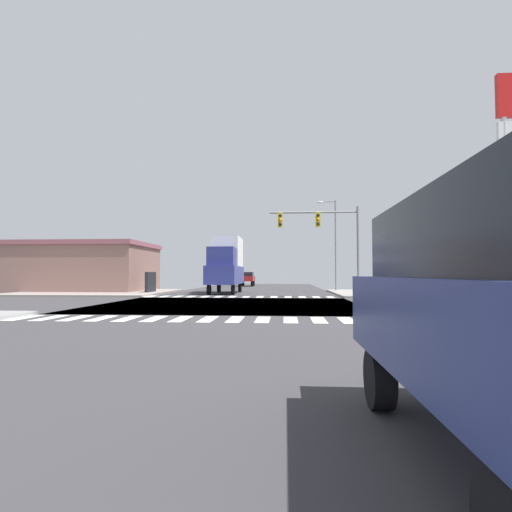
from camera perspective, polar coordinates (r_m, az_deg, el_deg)
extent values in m
cube|color=#363538|center=(22.39, -3.81, -6.78)|extent=(14.00, 90.00, 0.05)
cube|color=#363538|center=(22.39, -3.81, -6.78)|extent=(90.00, 12.00, 0.05)
cube|color=gray|center=(35.57, 20.39, -4.89)|extent=(12.00, 12.00, 0.14)
cube|color=gray|center=(37.74, -21.17, -4.73)|extent=(12.00, 12.00, 0.14)
cube|color=white|center=(17.85, -29.57, -7.47)|extent=(0.50, 2.00, 0.01)
cube|color=white|center=(17.32, -26.79, -7.69)|extent=(0.50, 2.00, 0.01)
cube|color=white|center=(16.83, -23.84, -7.90)|extent=(0.50, 2.00, 0.01)
cube|color=white|center=(16.39, -20.72, -8.11)|extent=(0.50, 2.00, 0.01)
cube|color=white|center=(16.00, -17.43, -8.29)|extent=(0.50, 2.00, 0.01)
cube|color=white|center=(15.66, -13.99, -8.46)|extent=(0.50, 2.00, 0.01)
cube|color=white|center=(15.39, -10.40, -8.60)|extent=(0.50, 2.00, 0.01)
cube|color=white|center=(15.17, -6.70, -8.72)|extent=(0.50, 2.00, 0.01)
cube|color=white|center=(15.02, -2.91, -8.79)|extent=(0.50, 2.00, 0.01)
cube|color=white|center=(14.93, 0.95, -8.84)|extent=(0.50, 2.00, 0.01)
cube|color=white|center=(14.91, 4.84, -8.84)|extent=(0.50, 2.00, 0.01)
cube|color=white|center=(14.95, 8.72, -8.80)|extent=(0.50, 2.00, 0.01)
cube|color=white|center=(15.06, 12.56, -8.72)|extent=(0.50, 2.00, 0.01)
cube|color=white|center=(15.24, 16.32, -8.60)|extent=(0.50, 2.00, 0.01)
cube|color=white|center=(31.05, -14.40, -5.46)|extent=(0.50, 2.00, 0.01)
cube|color=white|center=(30.75, -12.62, -5.51)|extent=(0.50, 2.00, 0.01)
cube|color=white|center=(30.48, -10.82, -5.55)|extent=(0.50, 2.00, 0.01)
cube|color=white|center=(30.24, -8.98, -5.59)|extent=(0.50, 2.00, 0.01)
cube|color=white|center=(30.03, -7.11, -5.62)|extent=(0.50, 2.00, 0.01)
cube|color=white|center=(29.85, -5.22, -5.65)|extent=(0.50, 2.00, 0.01)
cube|color=white|center=(29.71, -3.30, -5.67)|extent=(0.50, 2.00, 0.01)
cube|color=white|center=(29.59, -1.37, -5.68)|extent=(0.50, 2.00, 0.01)
cube|color=white|center=(29.52, 0.57, -5.69)|extent=(0.50, 2.00, 0.01)
cube|color=white|center=(29.47, 2.52, -5.70)|extent=(0.50, 2.00, 0.01)
cube|color=white|center=(29.46, 4.47, -5.69)|extent=(0.50, 2.00, 0.01)
cube|color=white|center=(29.48, 6.43, -5.68)|extent=(0.50, 2.00, 0.01)
cube|color=white|center=(29.54, 8.38, -5.66)|extent=(0.50, 2.00, 0.01)
cube|color=white|center=(29.63, 10.31, -5.64)|extent=(0.50, 2.00, 0.01)
cylinder|color=gray|center=(30.04, 14.04, 0.61)|extent=(0.20, 0.20, 6.48)
cylinder|color=gray|center=(29.95, 8.00, 6.04)|extent=(6.30, 0.14, 0.14)
cube|color=yellow|center=(29.89, 8.61, 4.99)|extent=(0.32, 0.40, 1.00)
sphere|color=black|center=(29.70, 8.64, 5.65)|extent=(0.22, 0.22, 0.22)
sphere|color=orange|center=(29.65, 8.65, 5.06)|extent=(0.22, 0.22, 0.22)
sphere|color=black|center=(29.61, 8.65, 4.46)|extent=(0.22, 0.22, 0.22)
cube|color=yellow|center=(29.80, 3.39, 4.99)|extent=(0.32, 0.40, 1.00)
sphere|color=black|center=(29.60, 3.38, 5.65)|extent=(0.22, 0.22, 0.22)
sphere|color=orange|center=(29.56, 3.39, 5.05)|extent=(0.22, 0.22, 0.22)
sphere|color=black|center=(29.52, 3.39, 4.46)|extent=(0.22, 0.22, 0.22)
cylinder|color=silver|center=(15.17, 31.42, 6.78)|extent=(0.18, 0.18, 8.00)
cylinder|color=gray|center=(38.78, 11.04, 1.39)|extent=(0.16, 0.16, 8.50)
cylinder|color=gray|center=(39.20, 9.96, 7.45)|extent=(1.40, 0.10, 0.10)
ellipsoid|color=silver|center=(39.12, 8.93, 7.39)|extent=(0.60, 0.32, 0.20)
cube|color=#8A645A|center=(42.20, -25.26, -1.71)|extent=(15.85, 8.37, 4.11)
cube|color=#92515C|center=(42.29, -25.21, 1.35)|extent=(16.15, 8.67, 0.40)
cube|color=black|center=(35.44, -14.46, -3.63)|extent=(0.24, 2.20, 1.80)
cylinder|color=black|center=(5.46, 16.81, -15.99)|extent=(0.26, 0.74, 0.74)
cylinder|color=black|center=(53.35, -0.57, -3.90)|extent=(0.26, 0.68, 0.68)
cylinder|color=black|center=(53.49, -2.11, -3.90)|extent=(0.26, 0.68, 0.68)
cylinder|color=black|center=(56.27, -0.33, -3.83)|extent=(0.26, 0.68, 0.68)
cylinder|color=black|center=(56.40, -1.79, -3.82)|extent=(0.26, 0.68, 0.68)
cube|color=maroon|center=(54.86, -1.20, -3.16)|extent=(1.80, 4.30, 0.66)
cube|color=black|center=(54.86, -1.20, -2.53)|extent=(1.55, 2.24, 0.54)
cylinder|color=black|center=(32.34, -3.21, -4.71)|extent=(0.26, 0.80, 0.80)
cylinder|color=black|center=(32.64, -6.56, -4.68)|extent=(0.26, 0.80, 0.80)
cylinder|color=black|center=(37.19, -2.25, -4.42)|extent=(0.26, 0.80, 0.80)
cylinder|color=black|center=(37.45, -5.17, -4.40)|extent=(0.26, 0.80, 0.80)
cube|color=navy|center=(34.87, -4.26, -2.67)|extent=(2.40, 7.20, 1.49)
cube|color=white|center=(35.99, -4.00, 0.56)|extent=(2.30, 4.18, 2.56)
cube|color=navy|center=(32.76, -4.80, -0.08)|extent=(2.11, 2.02, 1.49)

